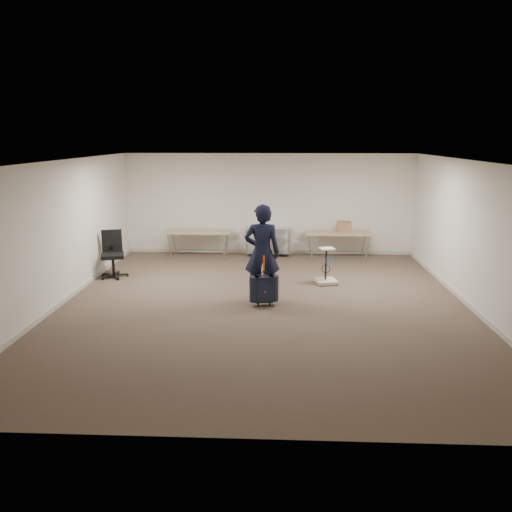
{
  "coord_description": "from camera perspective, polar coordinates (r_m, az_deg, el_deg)",
  "views": [
    {
      "loc": [
        0.27,
        -9.36,
        3.24
      ],
      "look_at": [
        -0.16,
        0.3,
        0.92
      ],
      "focal_mm": 35.0,
      "sensor_mm": 36.0,
      "label": 1
    }
  ],
  "objects": [
    {
      "name": "cardboard_box",
      "position": [
        13.72,
        10.03,
        3.33
      ],
      "size": [
        0.38,
        0.28,
        0.28
      ],
      "primitive_type": "cube",
      "rotation": [
        0.0,
        0.0,
        -0.01
      ],
      "color": "#9E7A49",
      "rests_on": "folding_table_right"
    },
    {
      "name": "person",
      "position": [
        9.95,
        0.69,
        0.37
      ],
      "size": [
        0.73,
        0.49,
        1.96
      ],
      "primitive_type": "imported",
      "rotation": [
        0.0,
        0.0,
        3.18
      ],
      "color": "black",
      "rests_on": "ground"
    },
    {
      "name": "folding_table_left",
      "position": [
        13.73,
        -6.57,
        2.64
      ],
      "size": [
        1.8,
        0.75,
        0.73
      ],
      "color": "#8D7C56",
      "rests_on": "ground"
    },
    {
      "name": "ground",
      "position": [
        9.91,
        0.87,
        -5.6
      ],
      "size": [
        9.0,
        9.0,
        0.0
      ],
      "primitive_type": "plane",
      "color": "#4F3E30",
      "rests_on": "ground"
    },
    {
      "name": "suitcase",
      "position": [
        9.76,
        0.93,
        -3.78
      ],
      "size": [
        0.4,
        0.28,
        1.01
      ],
      "color": "#151D30",
      "rests_on": "ground"
    },
    {
      "name": "wire_shelf",
      "position": [
        13.85,
        1.41,
        1.82
      ],
      "size": [
        1.22,
        0.47,
        0.8
      ],
      "color": "#B8BABF",
      "rests_on": "ground"
    },
    {
      "name": "room_shell",
      "position": [
        11.21,
        1.09,
        -3.05
      ],
      "size": [
        8.0,
        9.0,
        9.0
      ],
      "color": "white",
      "rests_on": "ground"
    },
    {
      "name": "equipment_cart",
      "position": [
        11.36,
        8.03,
        -2.08
      ],
      "size": [
        0.54,
        0.54,
        0.82
      ],
      "color": "beige",
      "rests_on": "ground"
    },
    {
      "name": "folding_table_right",
      "position": [
        13.65,
        9.4,
        2.49
      ],
      "size": [
        1.8,
        0.75,
        0.73
      ],
      "color": "#8D7C56",
      "rests_on": "ground"
    },
    {
      "name": "office_chair",
      "position": [
        12.25,
        -16.01,
        -0.78
      ],
      "size": [
        0.67,
        0.67,
        1.1
      ],
      "color": "black",
      "rests_on": "ground"
    }
  ]
}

